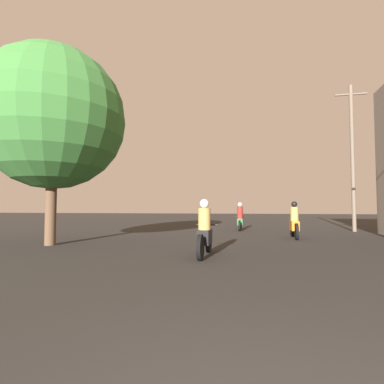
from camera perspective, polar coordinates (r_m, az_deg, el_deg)
motorcycle_black at (r=7.96m, az=2.43°, el=-7.79°), size 0.60×2.00×1.50m
motorcycle_orange at (r=13.20m, az=18.92°, el=-5.68°), size 0.60×1.97×1.53m
motorcycle_green at (r=17.12m, az=9.15°, el=-5.08°), size 0.60×2.06×1.56m
utility_pole_far at (r=18.33m, az=28.24°, el=6.32°), size 1.60×0.20×7.91m
street_tree at (r=11.71m, az=-24.96°, el=12.58°), size 4.92×4.92×6.83m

